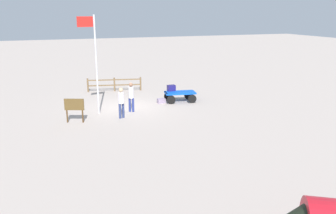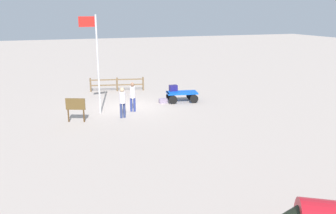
{
  "view_description": "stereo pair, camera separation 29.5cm",
  "coord_description": "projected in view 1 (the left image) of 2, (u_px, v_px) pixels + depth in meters",
  "views": [
    {
      "loc": [
        5.13,
        21.02,
        5.82
      ],
      "look_at": [
        -0.5,
        6.0,
        1.49
      ],
      "focal_mm": 37.82,
      "sensor_mm": 36.0,
      "label": 1
    },
    {
      "loc": [
        4.85,
        21.12,
        5.82
      ],
      "look_at": [
        -0.5,
        6.0,
        1.49
      ],
      "focal_mm": 37.82,
      "sensor_mm": 36.0,
      "label": 2
    }
  ],
  "objects": [
    {
      "name": "signboard",
      "position": [
        74.0,
        107.0,
        18.98
      ],
      "size": [
        1.01,
        0.45,
        1.32
      ],
      "color": "#4C3319",
      "rests_on": "ground"
    },
    {
      "name": "suitcase_olive",
      "position": [
        161.0,
        101.0,
        23.25
      ],
      "size": [
        0.52,
        0.33,
        0.3
      ],
      "color": "#94829D",
      "rests_on": "ground"
    },
    {
      "name": "flagpole",
      "position": [
        94.0,
        57.0,
        19.93
      ],
      "size": [
        1.0,
        0.18,
        5.67
      ],
      "color": "silver",
      "rests_on": "ground"
    },
    {
      "name": "ground_plane",
      "position": [
        127.0,
        107.0,
        22.26
      ],
      "size": [
        120.0,
        120.0,
        0.0
      ],
      "primitive_type": "plane",
      "color": "#B1A298"
    },
    {
      "name": "suitcase_dark",
      "position": [
        171.0,
        88.0,
        23.76
      ],
      "size": [
        0.53,
        0.36,
        0.4
      ],
      "color": "navy",
      "rests_on": "luggage_cart"
    },
    {
      "name": "wooden_fence",
      "position": [
        114.0,
        83.0,
        26.63
      ],
      "size": [
        3.97,
        0.95,
        1.03
      ],
      "color": "brown",
      "rests_on": "ground"
    },
    {
      "name": "luggage_cart",
      "position": [
        180.0,
        95.0,
        23.55
      ],
      "size": [
        2.15,
        1.48,
        0.66
      ],
      "color": "blue",
      "rests_on": "ground"
    },
    {
      "name": "worker_trailing",
      "position": [
        131.0,
        95.0,
        21.03
      ],
      "size": [
        0.42,
        0.42,
        1.77
      ],
      "color": "navy",
      "rests_on": "ground"
    },
    {
      "name": "worker_lead",
      "position": [
        121.0,
        100.0,
        19.76
      ],
      "size": [
        0.41,
        0.41,
        1.75
      ],
      "color": "navy",
      "rests_on": "ground"
    }
  ]
}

